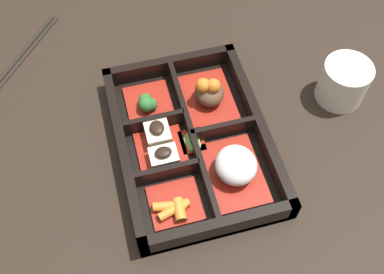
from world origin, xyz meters
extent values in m
plane|color=black|center=(0.00, 0.00, 0.00)|extent=(3.00, 3.00, 0.00)
cube|color=black|center=(0.00, 0.00, 0.01)|extent=(0.31, 0.22, 0.01)
cube|color=black|center=(0.00, -0.10, 0.02)|extent=(0.31, 0.01, 0.04)
cube|color=black|center=(0.00, 0.10, 0.02)|extent=(0.31, 0.01, 0.04)
cube|color=black|center=(-0.15, 0.00, 0.02)|extent=(0.01, 0.22, 0.04)
cube|color=black|center=(0.15, 0.00, 0.02)|extent=(0.01, 0.22, 0.04)
cube|color=black|center=(0.00, 0.00, 0.02)|extent=(0.28, 0.01, 0.04)
cube|color=black|center=(-0.04, -0.05, 0.02)|extent=(0.01, 0.10, 0.04)
cube|color=black|center=(0.05, -0.05, 0.02)|extent=(0.01, 0.10, 0.04)
cube|color=black|center=(0.00, 0.05, 0.02)|extent=(0.01, 0.10, 0.04)
cube|color=maroon|center=(-0.07, 0.05, 0.01)|extent=(0.12, 0.08, 0.01)
ellipsoid|color=brown|center=(-0.07, 0.05, 0.03)|extent=(0.05, 0.05, 0.04)
sphere|color=orange|center=(-0.07, 0.05, 0.05)|extent=(0.02, 0.02, 0.02)
sphere|color=orange|center=(-0.07, 0.04, 0.05)|extent=(0.02, 0.02, 0.02)
sphere|color=orange|center=(-0.06, 0.05, 0.05)|extent=(0.02, 0.02, 0.02)
cube|color=maroon|center=(0.07, 0.05, 0.01)|extent=(0.12, 0.08, 0.01)
ellipsoid|color=silver|center=(0.07, 0.05, 0.04)|extent=(0.06, 0.06, 0.04)
cube|color=maroon|center=(-0.09, -0.05, 0.01)|extent=(0.08, 0.07, 0.01)
sphere|color=#2D6B2D|center=(-0.08, -0.05, 0.03)|extent=(0.03, 0.03, 0.03)
sphere|color=#2D6B2D|center=(-0.09, -0.05, 0.03)|extent=(0.02, 0.02, 0.02)
sphere|color=#2D6B2D|center=(-0.08, -0.05, 0.03)|extent=(0.02, 0.02, 0.02)
cube|color=maroon|center=(0.00, -0.05, 0.01)|extent=(0.07, 0.07, 0.01)
cube|color=beige|center=(-0.02, -0.05, 0.03)|extent=(0.04, 0.04, 0.02)
ellipsoid|color=black|center=(-0.02, -0.05, 0.04)|extent=(0.03, 0.02, 0.01)
cube|color=beige|center=(0.02, -0.05, 0.02)|extent=(0.03, 0.04, 0.02)
ellipsoid|color=black|center=(0.02, -0.05, 0.04)|extent=(0.02, 0.02, 0.01)
cube|color=maroon|center=(0.09, -0.05, 0.01)|extent=(0.07, 0.07, 0.01)
cylinder|color=orange|center=(0.10, -0.06, 0.02)|extent=(0.02, 0.05, 0.01)
cylinder|color=orange|center=(0.11, -0.05, 0.02)|extent=(0.03, 0.05, 0.01)
cylinder|color=orange|center=(0.11, -0.05, 0.02)|extent=(0.03, 0.02, 0.02)
cube|color=maroon|center=(0.00, 0.00, 0.01)|extent=(0.04, 0.04, 0.01)
cylinder|color=#75A84C|center=(0.00, 0.00, 0.02)|extent=(0.02, 0.02, 0.01)
cylinder|color=#75A84C|center=(0.00, 0.00, 0.02)|extent=(0.02, 0.02, 0.00)
cylinder|color=#75A84C|center=(0.01, 0.00, 0.02)|extent=(0.02, 0.02, 0.01)
cylinder|color=beige|center=(-0.03, 0.26, 0.04)|extent=(0.08, 0.08, 0.07)
cylinder|color=#597A38|center=(-0.03, 0.26, 0.07)|extent=(0.06, 0.06, 0.01)
cylinder|color=black|center=(-0.25, -0.26, 0.00)|extent=(0.19, 0.15, 0.01)
cylinder|color=black|center=(-0.24, -0.25, 0.00)|extent=(0.19, 0.15, 0.01)
camera|label=1|loc=(0.35, -0.09, 0.60)|focal=42.00mm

